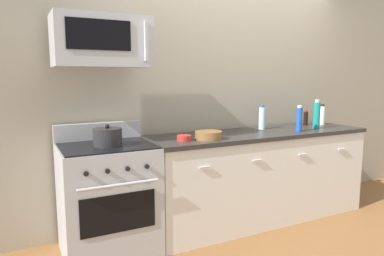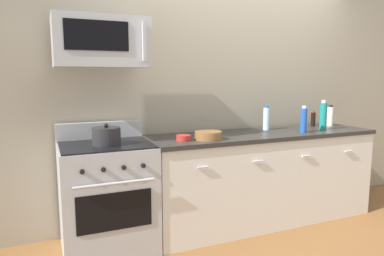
{
  "view_description": "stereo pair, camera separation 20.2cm",
  "coord_description": "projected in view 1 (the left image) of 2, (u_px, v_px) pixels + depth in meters",
  "views": [
    {
      "loc": [
        -2.22,
        -2.84,
        1.47
      ],
      "look_at": [
        -0.81,
        -0.05,
        1.02
      ],
      "focal_mm": 32.85,
      "sensor_mm": 36.0,
      "label": 1
    },
    {
      "loc": [
        -2.03,
        -2.92,
        1.47
      ],
      "look_at": [
        -0.81,
        -0.05,
        1.02
      ],
      "focal_mm": 32.85,
      "sensor_mm": 36.0,
      "label": 2
    }
  ],
  "objects": [
    {
      "name": "bowl_wooden_salad",
      "position": [
        209.0,
        135.0,
        3.14
      ],
      "size": [
        0.24,
        0.24,
        0.07
      ],
      "color": "brown",
      "rests_on": "countertop_slab"
    },
    {
      "name": "back_wall",
      "position": [
        238.0,
        88.0,
        3.87
      ],
      "size": [
        5.47,
        0.1,
        2.7
      ],
      "primitive_type": "cube",
      "color": "#9E937F",
      "rests_on": "ground_plane"
    },
    {
      "name": "bottle_soda_blue",
      "position": [
        299.0,
        119.0,
        3.58
      ],
      "size": [
        0.06,
        0.06,
        0.27
      ],
      "color": "#1E4CA5",
      "rests_on": "countertop_slab"
    },
    {
      "name": "counter_unit",
      "position": [
        259.0,
        176.0,
        3.64
      ],
      "size": [
        2.38,
        0.66,
        0.92
      ],
      "color": "silver",
      "rests_on": "ground_plane"
    },
    {
      "name": "bowl_red_small",
      "position": [
        184.0,
        138.0,
        3.07
      ],
      "size": [
        0.13,
        0.13,
        0.05
      ],
      "color": "#B72D28",
      "rests_on": "countertop_slab"
    },
    {
      "name": "range_oven",
      "position": [
        108.0,
        198.0,
        2.94
      ],
      "size": [
        0.76,
        0.69,
        1.07
      ],
      "color": "#B7BABF",
      "rests_on": "ground_plane"
    },
    {
      "name": "ground_plane",
      "position": [
        258.0,
        218.0,
        3.71
      ],
      "size": [
        6.57,
        6.57,
        0.0
      ],
      "primitive_type": "plane",
      "color": "brown"
    },
    {
      "name": "bottle_sparkling_teal",
      "position": [
        317.0,
        115.0,
        3.78
      ],
      "size": [
        0.07,
        0.07,
        0.31
      ],
      "color": "#197F7A",
      "rests_on": "countertop_slab"
    },
    {
      "name": "microwave",
      "position": [
        101.0,
        42.0,
        2.8
      ],
      "size": [
        0.74,
        0.44,
        0.4
      ],
      "color": "#B7BABF"
    },
    {
      "name": "stockpot",
      "position": [
        108.0,
        137.0,
        2.82
      ],
      "size": [
        0.23,
        0.23,
        0.18
      ],
      "color": "#262628",
      "rests_on": "range_oven"
    },
    {
      "name": "bottle_water_clear",
      "position": [
        262.0,
        118.0,
        3.74
      ],
      "size": [
        0.07,
        0.07,
        0.26
      ],
      "color": "silver",
      "rests_on": "countertop_slab"
    },
    {
      "name": "bottle_soy_sauce_dark",
      "position": [
        306.0,
        118.0,
        4.06
      ],
      "size": [
        0.05,
        0.05,
        0.17
      ],
      "color": "black",
      "rests_on": "countertop_slab"
    },
    {
      "name": "bottle_vinegar_white",
      "position": [
        322.0,
        115.0,
        4.1
      ],
      "size": [
        0.07,
        0.07,
        0.24
      ],
      "color": "silver",
      "rests_on": "countertop_slab"
    }
  ]
}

